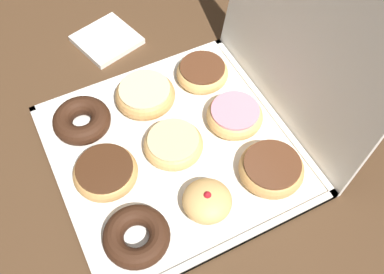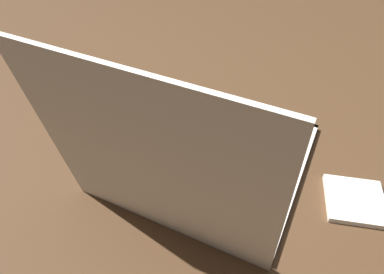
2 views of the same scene
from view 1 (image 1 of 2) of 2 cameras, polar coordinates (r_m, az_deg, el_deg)
The scene contains 13 objects.
ground_plane at distance 0.87m, azimuth -2.31°, elevation -1.92°, with size 3.00×3.00×0.00m, color #4C331E.
donut_box at distance 0.86m, azimuth -2.32°, elevation -1.73°, with size 0.44×0.44×0.01m.
box_lid_open at distance 0.81m, azimuth 14.28°, elevation 13.15°, with size 0.44×0.42×0.01m, color silver.
chocolate_cake_ring_donut_0 at distance 0.90m, azimuth -13.77°, elevation 2.06°, with size 0.11×0.11×0.04m.
chocolate_frosted_donut_1 at distance 0.82m, azimuth -10.80°, elevation -4.61°, with size 0.12×0.12×0.04m.
chocolate_cake_ring_donut_2 at distance 0.76m, azimuth -7.04°, elevation -12.38°, with size 0.11×0.11×0.04m.
glazed_ring_donut_3 at distance 0.92m, azimuth -6.03°, elevation 5.34°, with size 0.12×0.12×0.04m.
glazed_ring_donut_4 at distance 0.84m, azimuth -2.59°, elevation -0.99°, with size 0.11×0.11×0.03m.
jelly_filled_donut_5 at distance 0.78m, azimuth 1.80°, elevation -8.14°, with size 0.09×0.09×0.05m.
chocolate_frosted_donut_6 at distance 0.96m, azimuth 1.31°, elevation 8.18°, with size 0.11×0.11×0.04m.
pink_frosted_donut_7 at distance 0.88m, azimuth 5.42°, elevation 2.73°, with size 0.11×0.11×0.04m.
chocolate_frosted_donut_8 at distance 0.83m, azimuth 10.02°, elevation -3.96°, with size 0.12×0.12×0.04m.
napkin_stack at distance 1.08m, azimuth -10.73°, elevation 12.01°, with size 0.13×0.13×0.01m, color white.
Camera 1 is at (0.43, -0.18, 0.73)m, focal length 42.13 mm.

